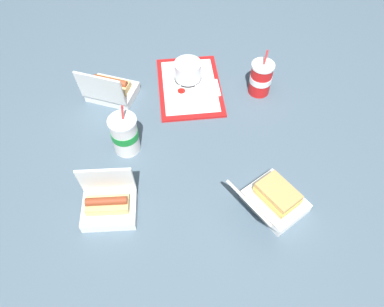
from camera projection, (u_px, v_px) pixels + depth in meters
name	position (u px, v px, depth m)	size (l,w,h in m)	color
ground_plane	(196.00, 160.00, 1.36)	(3.20, 3.20, 0.00)	#4C6070
food_tray	(190.00, 87.00, 1.59)	(0.37, 0.27, 0.01)	red
cake_container	(188.00, 71.00, 1.58)	(0.12, 0.12, 0.08)	black
ketchup_cup	(181.00, 93.00, 1.53)	(0.04, 0.04, 0.02)	white
napkin_stack	(207.00, 88.00, 1.57)	(0.10, 0.10, 0.00)	white
plastic_fork	(179.00, 89.00, 1.56)	(0.11, 0.01, 0.01)	white
clamshell_hotdog_right	(111.00, 89.00, 1.53)	(0.22, 0.24, 0.17)	white
clamshell_sandwich_corner	(274.00, 200.00, 1.21)	(0.27, 0.29, 0.18)	white
clamshell_hotdog_back	(109.00, 205.00, 1.21)	(0.15, 0.18, 0.17)	white
soda_cup_front	(125.00, 134.00, 1.33)	(0.10, 0.10, 0.22)	white
soda_cup_left	(261.00, 78.00, 1.52)	(0.09, 0.09, 0.20)	red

